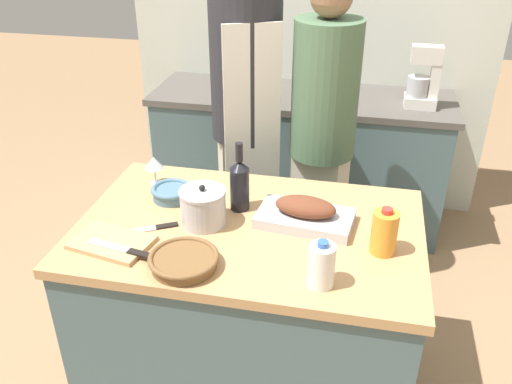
# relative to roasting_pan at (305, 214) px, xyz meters

# --- Properties ---
(ground_plane) EXTENTS (12.00, 12.00, 0.00)m
(ground_plane) POSITION_rel_roasting_pan_xyz_m (-0.21, -0.06, -0.91)
(ground_plane) COLOR #9E7A56
(kitchen_island) EXTENTS (1.33, 0.85, 0.86)m
(kitchen_island) POSITION_rel_roasting_pan_xyz_m (-0.21, -0.06, -0.47)
(kitchen_island) COLOR #4C666B
(kitchen_island) RESTS_ON ground_plane
(back_counter) EXTENTS (1.88, 0.60, 0.88)m
(back_counter) POSITION_rel_roasting_pan_xyz_m (-0.21, 1.45, -0.47)
(back_counter) COLOR #4C666B
(back_counter) RESTS_ON ground_plane
(back_wall) EXTENTS (2.38, 0.10, 2.55)m
(back_wall) POSITION_rel_roasting_pan_xyz_m (-0.21, 1.80, 0.37)
(back_wall) COLOR silver
(back_wall) RESTS_ON ground_plane
(roasting_pan) EXTENTS (0.39, 0.25, 0.11)m
(roasting_pan) POSITION_rel_roasting_pan_xyz_m (0.00, 0.00, 0.00)
(roasting_pan) COLOR #BCBCC1
(roasting_pan) RESTS_ON kitchen_island
(wicker_basket) EXTENTS (0.25, 0.25, 0.05)m
(wicker_basket) POSITION_rel_roasting_pan_xyz_m (-0.37, -0.36, -0.02)
(wicker_basket) COLOR brown
(wicker_basket) RESTS_ON kitchen_island
(cutting_board) EXTENTS (0.31, 0.24, 0.02)m
(cutting_board) POSITION_rel_roasting_pan_xyz_m (-0.67, -0.29, -0.03)
(cutting_board) COLOR tan
(cutting_board) RESTS_ON kitchen_island
(stock_pot) EXTENTS (0.18, 0.18, 0.17)m
(stock_pot) POSITION_rel_roasting_pan_xyz_m (-0.39, -0.08, 0.03)
(stock_pot) COLOR #B7B7BC
(stock_pot) RESTS_ON kitchen_island
(mixing_bowl) EXTENTS (0.17, 0.17, 0.06)m
(mixing_bowl) POSITION_rel_roasting_pan_xyz_m (-0.57, 0.08, -0.01)
(mixing_bowl) COLOR slate
(mixing_bowl) RESTS_ON kitchen_island
(juice_jug) EXTENTS (0.09, 0.09, 0.18)m
(juice_jug) POSITION_rel_roasting_pan_xyz_m (0.30, -0.13, 0.04)
(juice_jug) COLOR orange
(juice_jug) RESTS_ON kitchen_island
(milk_jug) EXTENTS (0.09, 0.09, 0.17)m
(milk_jug) POSITION_rel_roasting_pan_xyz_m (0.10, -0.36, 0.03)
(milk_jug) COLOR white
(milk_jug) RESTS_ON kitchen_island
(wine_bottle_green) EXTENTS (0.08, 0.08, 0.29)m
(wine_bottle_green) POSITION_rel_roasting_pan_xyz_m (-0.27, 0.06, 0.07)
(wine_bottle_green) COLOR black
(wine_bottle_green) RESTS_ON kitchen_island
(wine_glass_left) EXTENTS (0.08, 0.08, 0.13)m
(wine_glass_left) POSITION_rel_roasting_pan_xyz_m (-0.69, 0.19, 0.06)
(wine_glass_left) COLOR silver
(wine_glass_left) RESTS_ON kitchen_island
(knife_chef) EXTENTS (0.27, 0.08, 0.01)m
(knife_chef) POSITION_rel_roasting_pan_xyz_m (-0.61, -0.34, -0.02)
(knife_chef) COLOR #B7B7BC
(knife_chef) RESTS_ON cutting_board
(knife_paring) EXTENTS (0.21, 0.14, 0.01)m
(knife_paring) POSITION_rel_roasting_pan_xyz_m (-0.57, -0.16, -0.04)
(knife_paring) COLOR #B7B7BC
(knife_paring) RESTS_ON kitchen_island
(stand_mixer) EXTENTS (0.18, 0.14, 0.36)m
(stand_mixer) POSITION_rel_roasting_pan_xyz_m (0.50, 1.38, 0.12)
(stand_mixer) COLOR silver
(stand_mixer) RESTS_ON back_counter
(condiment_bottle_tall) EXTENTS (0.06, 0.06, 0.17)m
(condiment_bottle_tall) POSITION_rel_roasting_pan_xyz_m (-0.72, 1.59, 0.05)
(condiment_bottle_tall) COLOR #234C28
(condiment_bottle_tall) RESTS_ON back_counter
(condiment_bottle_short) EXTENTS (0.06, 0.06, 0.15)m
(condiment_bottle_short) POSITION_rel_roasting_pan_xyz_m (-0.20, 1.33, 0.04)
(condiment_bottle_short) COLOR #B28E2D
(condiment_bottle_short) RESTS_ON back_counter
(person_cook_aproned) EXTENTS (0.38, 0.40, 1.80)m
(person_cook_aproned) POSITION_rel_roasting_pan_xyz_m (-0.41, 0.80, 0.09)
(person_cook_aproned) COLOR beige
(person_cook_aproned) RESTS_ON ground_plane
(person_cook_guest) EXTENTS (0.33, 0.33, 1.68)m
(person_cook_guest) POSITION_rel_roasting_pan_xyz_m (-0.01, 0.77, 0.03)
(person_cook_guest) COLOR beige
(person_cook_guest) RESTS_ON ground_plane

